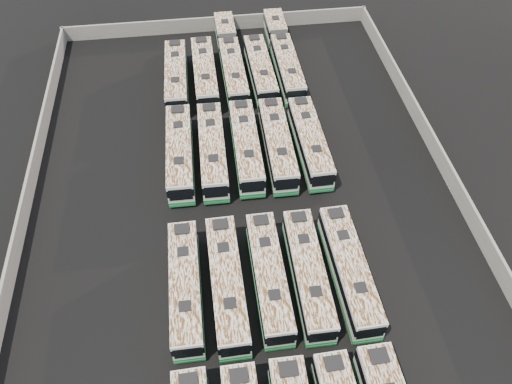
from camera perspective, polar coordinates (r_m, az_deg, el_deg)
name	(u,v)px	position (r m, az deg, el deg)	size (l,w,h in m)	color
ground	(246,217)	(51.33, -1.10, -2.82)	(140.00, 140.00, 0.00)	black
perimeter_wall	(246,210)	(50.48, -1.12, -2.04)	(45.20, 73.20, 2.20)	slate
bus_midfront_far_left	(186,287)	(44.93, -8.05, -10.69)	(2.69, 12.50, 3.52)	beige
bus_midfront_left	(227,284)	(44.67, -3.33, -10.41)	(2.85, 12.92, 3.64)	beige
bus_midfront_center	(269,277)	(45.06, 1.50, -9.65)	(2.69, 12.49, 3.52)	beige
bus_midfront_right	(308,273)	(45.45, 5.98, -9.24)	(2.78, 12.58, 3.54)	beige
bus_midfront_far_right	(349,270)	(46.16, 10.59, -8.73)	(2.92, 12.76, 3.58)	beige
bus_midback_far_left	(180,153)	(55.63, -8.69, 4.47)	(2.96, 13.10, 3.68)	beige
bus_midback_left	(213,150)	(55.47, -4.99, 4.77)	(2.98, 13.10, 3.68)	beige
bus_midback_center	(246,146)	(55.77, -1.13, 5.25)	(2.89, 12.95, 3.64)	beige
bus_midback_right	(278,144)	(56.06, 2.47, 5.48)	(2.88, 12.98, 3.65)	beige
bus_midback_far_right	(310,142)	(56.66, 6.18, 5.73)	(2.84, 12.78, 3.59)	beige
bus_back_far_left	(176,77)	(66.65, -9.08, 12.86)	(2.95, 12.88, 3.62)	beige
bus_back_left	(205,74)	(66.67, -5.87, 13.28)	(2.81, 13.05, 3.68)	beige
bus_back_center	(231,58)	(69.51, -2.92, 15.02)	(2.90, 19.47, 3.53)	beige
bus_back_right	(260,70)	(67.12, 0.50, 13.75)	(2.92, 12.69, 3.56)	beige
bus_back_far_right	(283,54)	(70.32, 3.13, 15.44)	(2.65, 19.41, 3.52)	beige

